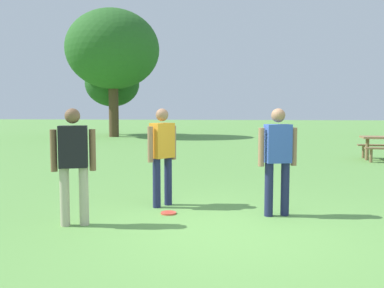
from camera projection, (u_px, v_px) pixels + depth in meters
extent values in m
plane|color=#609947|center=(230.00, 231.00, 5.48)|extent=(120.00, 120.00, 0.00)
cylinder|color=#1E234C|center=(285.00, 189.00, 6.26)|extent=(0.13, 0.13, 0.82)
cylinder|color=#1E234C|center=(269.00, 190.00, 6.21)|extent=(0.13, 0.13, 0.82)
cube|color=#3856B7|center=(278.00, 144.00, 6.17)|extent=(0.43, 0.32, 0.58)
sphere|color=#9E7051|center=(278.00, 115.00, 6.14)|extent=(0.21, 0.21, 0.21)
cylinder|color=#9E7051|center=(294.00, 147.00, 6.22)|extent=(0.09, 0.09, 0.58)
cylinder|color=#9E7051|center=(261.00, 147.00, 6.13)|extent=(0.09, 0.09, 0.58)
cylinder|color=#B7AD93|center=(65.00, 197.00, 5.69)|extent=(0.13, 0.13, 0.82)
cylinder|color=#B7AD93|center=(84.00, 196.00, 5.74)|extent=(0.13, 0.13, 0.82)
cube|color=black|center=(73.00, 147.00, 5.65)|extent=(0.43, 0.32, 0.58)
sphere|color=brown|center=(72.00, 116.00, 5.62)|extent=(0.21, 0.21, 0.21)
cylinder|color=brown|center=(54.00, 151.00, 5.61)|extent=(0.09, 0.09, 0.58)
cylinder|color=brown|center=(93.00, 150.00, 5.70)|extent=(0.09, 0.09, 0.58)
cylinder|color=#1E234C|center=(168.00, 181.00, 6.95)|extent=(0.13, 0.13, 0.82)
cylinder|color=#1E234C|center=(157.00, 183.00, 6.76)|extent=(0.13, 0.13, 0.82)
cube|color=orange|center=(162.00, 140.00, 6.80)|extent=(0.40, 0.44, 0.58)
sphere|color=#9E7051|center=(162.00, 115.00, 6.76)|extent=(0.21, 0.21, 0.21)
cylinder|color=#9E7051|center=(173.00, 143.00, 6.99)|extent=(0.09, 0.09, 0.58)
cylinder|color=#9E7051|center=(150.00, 144.00, 6.62)|extent=(0.09, 0.09, 0.58)
cylinder|color=#E04733|center=(169.00, 213.00, 6.38)|extent=(0.24, 0.24, 0.03)
cylinder|color=olive|center=(367.00, 149.00, 13.14)|extent=(0.11, 0.11, 0.71)
cylinder|color=olive|center=(371.00, 156.00, 12.58)|extent=(0.09, 0.09, 0.41)
cylinder|color=olive|center=(363.00, 152.00, 13.72)|extent=(0.09, 0.09, 0.41)
cylinder|color=#4C3823|center=(113.00, 117.00, 26.43)|extent=(0.50, 0.50, 2.34)
ellipsoid|color=#21511E|center=(112.00, 84.00, 26.25)|extent=(3.45, 3.45, 2.93)
cylinder|color=#4C3823|center=(114.00, 106.00, 24.41)|extent=(0.58, 0.58, 3.66)
ellipsoid|color=#286023|center=(113.00, 49.00, 24.13)|extent=(5.50, 5.50, 4.67)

